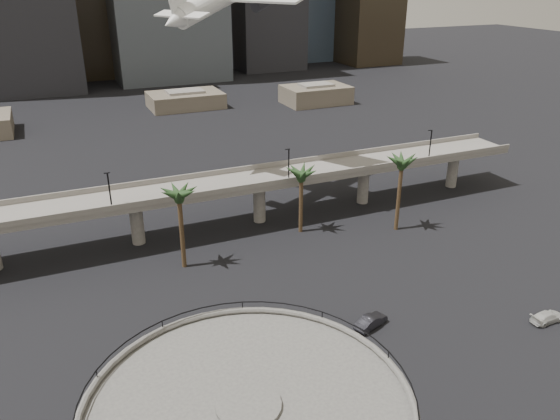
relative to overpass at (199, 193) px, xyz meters
name	(u,v)px	position (x,y,z in m)	size (l,w,h in m)	color
overpass	(199,193)	(0.00, 0.00, 0.00)	(130.00, 9.30, 14.70)	slate
palm_trees	(299,178)	(14.02, -10.35, 4.09)	(42.40, 10.40, 14.00)	#4B3420
low_buildings	(145,108)	(6.89, 87.30, -4.48)	(135.00, 27.50, 6.80)	brown
car_a	(230,383)	(-8.21, -39.63, -6.66)	(1.61, 4.00, 1.36)	maroon
car_b	(371,321)	(12.13, -36.10, -6.52)	(1.74, 5.00, 1.65)	black
car_c	(547,317)	(33.94, -44.43, -6.62)	(2.00, 4.93, 1.43)	silver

